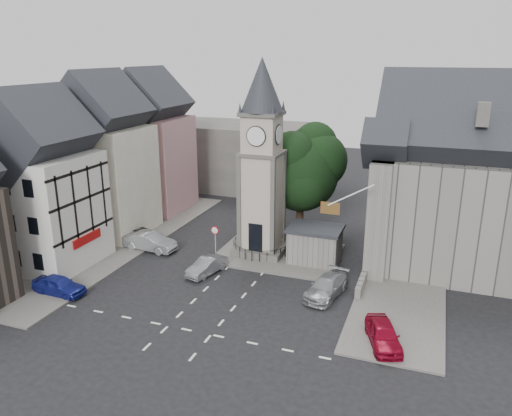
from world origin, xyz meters
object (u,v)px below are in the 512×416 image
at_px(clock_tower, 262,160).
at_px(stone_shelter, 315,245).
at_px(pedestrian, 391,266).
at_px(car_west_blue, 59,285).
at_px(car_east_red, 383,334).

xyz_separation_m(clock_tower, stone_shelter, (4.80, -0.49, -6.57)).
height_order(clock_tower, pedestrian, clock_tower).
distance_m(clock_tower, car_west_blue, 18.08).
distance_m(car_east_red, pedestrian, 10.14).
height_order(car_west_blue, car_east_red, car_east_red).
relative_size(clock_tower, pedestrian, 10.53).
xyz_separation_m(clock_tower, pedestrian, (10.91, -0.87, -7.35)).
height_order(clock_tower, car_east_red, clock_tower).
xyz_separation_m(stone_shelter, car_west_blue, (-15.78, -11.80, -0.86)).
relative_size(car_west_blue, car_east_red, 0.98).
relative_size(stone_shelter, car_west_blue, 1.07).
bearing_deg(stone_shelter, clock_tower, 174.16).
bearing_deg(pedestrian, car_east_red, 52.37).
height_order(stone_shelter, pedestrian, stone_shelter).
distance_m(car_west_blue, pedestrian, 24.69).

